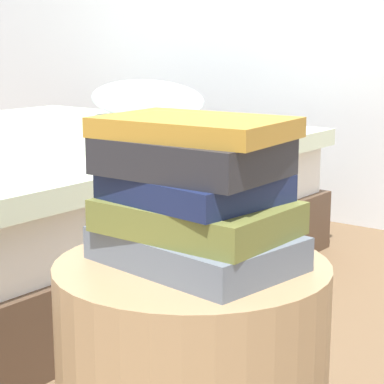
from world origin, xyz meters
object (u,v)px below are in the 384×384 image
object	(u,v)px
book_charcoal	(193,157)
book_ochre	(192,127)
book_olive	(197,217)
book_navy	(196,187)
book_slate	(197,247)

from	to	relation	value
book_charcoal	book_ochre	bearing A→B (deg)	129.76
book_charcoal	book_olive	bearing A→B (deg)	30.63
book_navy	book_charcoal	world-z (taller)	book_charcoal
book_olive	book_navy	distance (m)	0.05
book_slate	book_charcoal	distance (m)	0.14
book_navy	book_ochre	world-z (taller)	book_ochre
book_olive	book_charcoal	size ratio (longest dim) A/B	1.08
book_ochre	book_charcoal	bearing A→B (deg)	-53.89
book_navy	book_ochre	size ratio (longest dim) A/B	0.86
book_slate	book_navy	world-z (taller)	book_navy
book_slate	book_charcoal	world-z (taller)	book_charcoal
book_slate	book_ochre	distance (m)	0.19
book_navy	book_charcoal	bearing A→B (deg)	-78.75
book_slate	book_charcoal	xyz separation A→B (m)	(-0.00, -0.01, 0.14)
book_olive	book_slate	bearing A→B (deg)	122.24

